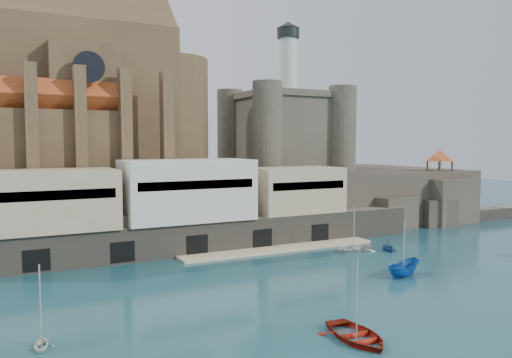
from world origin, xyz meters
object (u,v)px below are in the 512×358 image
Objects in this scene: boat_0 at (356,340)px; church at (64,101)px; castle_keep at (284,128)px; boat_2 at (403,276)px; pavilion at (440,157)px.

church is at bearing 109.26° from boat_0.
boat_0 is (-24.96, -54.40, -18.31)m from castle_keep.
boat_2 is (16.69, 12.54, 0.00)m from boat_0.
pavilion reaches higher than boat_0.
boat_0 is at bearing -74.56° from church.
church is 57.69m from boat_2.
boat_2 is (31.93, -42.64, -22.13)m from church.
pavilion is 45.27m from boat_2.
church is 61.37m from boat_0.
castle_keep is at bearing 69.17° from boat_0.
pavilion is at bearing -68.56° from boat_2.
castle_keep is 30.50m from pavilion.
pavilion is (66.13, -15.85, -9.40)m from church.
castle_keep is 4.43× the size of boat_0.
church is 7.10× the size of boat_0.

